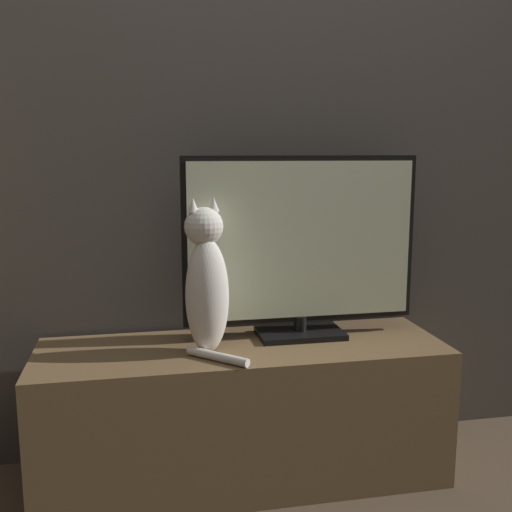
% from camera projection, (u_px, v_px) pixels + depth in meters
% --- Properties ---
extents(wall_back, '(4.80, 0.05, 2.60)m').
position_uv_depth(wall_back, '(229.00, 98.00, 2.12)').
color(wall_back, '#47423D').
rests_on(wall_back, ground_plane).
extents(tv_stand, '(1.36, 0.44, 0.47)m').
position_uv_depth(tv_stand, '(243.00, 412.00, 2.05)').
color(tv_stand, brown).
rests_on(tv_stand, ground_plane).
extents(tv, '(0.82, 0.18, 0.63)m').
position_uv_depth(tv, '(301.00, 246.00, 2.06)').
color(tv, black).
rests_on(tv, tv_stand).
extents(cat, '(0.19, 0.27, 0.50)m').
position_uv_depth(cat, '(206.00, 282.00, 1.90)').
color(cat, silver).
rests_on(cat, tv_stand).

